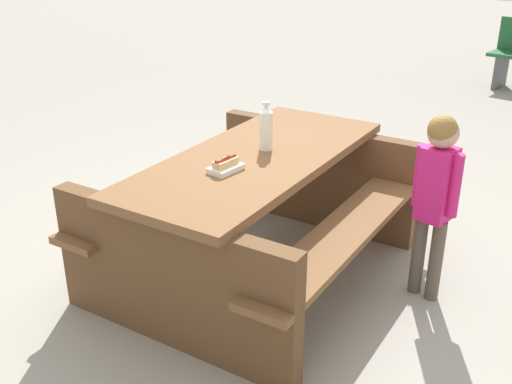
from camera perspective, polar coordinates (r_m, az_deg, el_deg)
ground_plane at (r=3.69m, az=0.00°, el=-7.47°), size 30.00×30.00×0.00m
picnic_table at (r=3.48m, az=0.00°, el=-1.21°), size 1.93×1.57×0.75m
soda_bottle at (r=3.40m, az=0.96°, el=6.07°), size 0.07×0.07×0.28m
hotdog_tray at (r=3.13m, az=-2.87°, el=2.49°), size 0.18×0.12×0.08m
child_in_coat at (r=3.30m, az=16.59°, el=0.64°), size 0.17×0.26×1.06m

